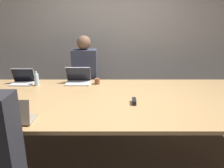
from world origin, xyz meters
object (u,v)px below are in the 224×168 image
Objects in this scene: cup_far_midleft at (97,81)px; laptop_near_left at (15,116)px; laptop_far_midleft at (78,79)px; laptop_far_left at (23,79)px; bottle_far_left at (36,79)px; person_far_midleft at (85,79)px; stapler at (134,101)px.

laptop_near_left is (-0.69, -1.24, 0.03)m from cup_far_midleft.
laptop_far_midleft is 0.29m from cup_far_midleft.
laptop_near_left reaches higher than laptop_far_left.
laptop_near_left is at bearing -81.27° from bottle_far_left.
bottle_far_left is 0.58× the size of laptop_far_midleft.
person_far_midleft reaches higher than laptop_far_left.
stapler is at bearing -25.94° from laptop_far_left.
laptop_far_left is at bearing -154.62° from person_far_midleft.
laptop_far_left is at bearing -71.78° from laptop_near_left.
laptop_far_midleft is at bearing -97.72° from person_far_midleft.
laptop_far_left reaches higher than bottle_far_left.
bottle_far_left is 0.60m from laptop_far_midleft.
laptop_near_left is (0.41, -1.26, 0.00)m from laptop_far_left.
laptop_far_midleft is at bearing 1.78° from laptop_far_left.
cup_far_midleft is (1.11, -0.02, -0.03)m from laptop_far_left.
laptop_far_left is 1.52× the size of bottle_far_left.
person_far_midleft is 4.31× the size of laptop_near_left.
laptop_near_left is (-0.46, -1.67, 0.12)m from person_far_midleft.
laptop_far_midleft is 1.10× the size of laptop_near_left.
person_far_midleft is at bearing 38.20° from bottle_far_left.
cup_far_midleft is 0.55× the size of stapler.
laptop_far_left is 1.76m from stapler.
cup_far_midleft is at bearing -119.27° from laptop_near_left.
person_far_midleft is (0.05, 0.39, -0.12)m from laptop_far_midleft.
laptop_far_left is 1.11m from cup_far_midleft.
laptop_far_left is 0.98× the size of laptop_near_left.
stapler is at bearing -157.51° from laptop_near_left.
laptop_far_midleft reaches higher than bottle_far_left.
bottle_far_left is 1.51m from stapler.
cup_far_midleft is (0.29, -0.04, -0.03)m from laptop_far_midleft.
laptop_near_left is (-0.41, -1.28, -0.00)m from laptop_far_midleft.
laptop_far_left is at bearing -178.22° from laptop_far_midleft.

